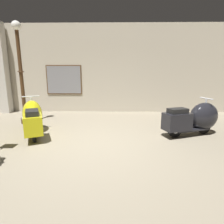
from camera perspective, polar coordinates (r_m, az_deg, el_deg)
ground_plane at (r=4.17m, az=-5.26°, el=-10.97°), size 60.00×60.00×0.00m
showroom_back_wall at (r=7.82m, az=-3.43°, el=13.08°), size 18.00×0.63×3.54m
scooter_0 at (r=5.38m, az=-23.36°, el=-1.51°), size 1.10×1.68×1.00m
scooter_1 at (r=5.34m, az=24.52°, el=-1.82°), size 1.67×0.96×0.98m
lamppost at (r=6.53m, az=-26.43°, el=11.44°), size 0.28×0.28×3.14m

